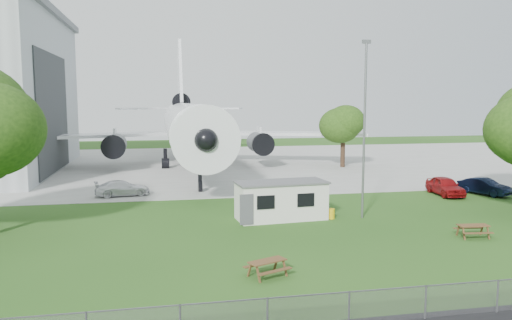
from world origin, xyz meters
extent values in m
plane|color=#386522|center=(0.00, 0.00, 0.00)|extent=(160.00, 160.00, 0.00)
cube|color=#B7B7B2|center=(0.00, 38.00, 0.01)|extent=(120.00, 46.00, 0.03)
cube|color=#2D3033|center=(-16.93, 33.00, 6.75)|extent=(0.16, 16.00, 12.96)
cylinder|color=white|center=(-2.00, 34.00, 5.10)|extent=(5.40, 34.00, 5.40)
cone|color=white|center=(-2.00, 15.00, 5.10)|extent=(5.40, 5.50, 5.40)
cone|color=white|center=(-2.00, 55.00, 5.90)|extent=(4.86, 9.00, 4.86)
cube|color=white|center=(-14.50, 37.20, 3.90)|extent=(21.36, 10.77, 0.36)
cube|color=white|center=(10.50, 37.20, 3.90)|extent=(21.36, 10.77, 0.36)
cube|color=white|center=(-2.00, 55.00, 11.60)|extent=(0.46, 9.96, 12.17)
cylinder|color=#515459|center=(-10.50, 33.50, 3.00)|extent=(2.50, 4.20, 2.50)
cylinder|color=#515459|center=(6.50, 33.50, 3.00)|extent=(2.50, 4.20, 2.50)
cylinder|color=#515459|center=(-2.00, 54.00, 7.90)|extent=(2.60, 4.50, 2.60)
cylinder|color=black|center=(-2.00, 18.50, 1.20)|extent=(0.36, 0.36, 2.40)
cylinder|color=black|center=(-4.80, 35.00, 1.20)|extent=(0.44, 0.44, 2.40)
cylinder|color=black|center=(0.80, 35.00, 1.20)|extent=(0.44, 0.44, 2.40)
cube|color=silver|center=(2.59, 6.96, 1.25)|extent=(6.20, 3.03, 2.50)
cube|color=#59595B|center=(2.59, 6.96, 2.56)|extent=(6.42, 3.25, 0.12)
cylinder|color=gold|center=(5.99, 6.36, 0.35)|extent=(0.50, 0.50, 0.70)
cylinder|color=slate|center=(8.20, 6.20, 6.00)|extent=(0.16, 0.16, 12.00)
cylinder|color=#382619|center=(16.54, 31.80, 1.50)|extent=(0.56, 0.56, 2.99)
sphere|color=#3D641A|center=(16.54, 31.80, 5.15)|extent=(5.32, 5.32, 5.32)
imported|color=maroon|center=(18.56, 12.70, 0.79)|extent=(2.29, 4.78, 1.57)
imported|color=black|center=(21.98, 12.23, 0.71)|extent=(3.20, 4.56, 1.42)
imported|color=white|center=(-8.68, 17.67, 0.66)|extent=(4.80, 2.58, 1.32)
camera|label=1|loc=(-5.58, -25.66, 8.05)|focal=35.00mm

